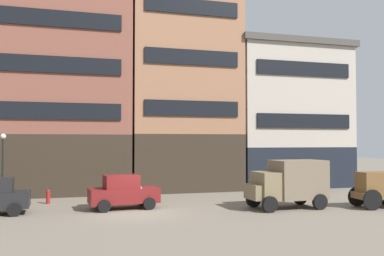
# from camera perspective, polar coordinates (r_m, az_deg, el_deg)

# --- Properties ---
(ground_plane) EXTENTS (120.00, 120.00, 0.00)m
(ground_plane) POSITION_cam_1_polar(r_m,az_deg,el_deg) (21.60, -7.60, -11.61)
(ground_plane) COLOR slate
(building_center_left) EXTENTS (10.29, 5.57, 16.77)m
(building_center_left) POSITION_cam_1_polar(r_m,az_deg,el_deg) (31.01, -17.91, 7.06)
(building_center_left) COLOR #33281E
(building_center_left) RESTS_ON ground_plane
(building_center_right) EXTENTS (8.69, 5.57, 15.64)m
(building_center_right) POSITION_cam_1_polar(r_m,az_deg,el_deg) (31.88, -1.19, 5.70)
(building_center_right) COLOR #33281E
(building_center_right) RESTS_ON ground_plane
(building_far_right) EXTENTS (9.90, 5.57, 11.79)m
(building_far_right) POSITION_cam_1_polar(r_m,az_deg,el_deg) (34.98, 13.17, 1.89)
(building_far_right) COLOR black
(building_far_right) RESTS_ON ground_plane
(cargo_wagon) EXTENTS (3.00, 1.70, 1.98)m
(cargo_wagon) POSITION_cam_1_polar(r_m,az_deg,el_deg) (25.16, 24.61, -7.44)
(cargo_wagon) COLOR brown
(cargo_wagon) RESTS_ON ground_plane
(delivery_truck_near) EXTENTS (4.42, 2.29, 2.62)m
(delivery_truck_near) POSITION_cam_1_polar(r_m,az_deg,el_deg) (23.34, 13.24, -7.32)
(delivery_truck_near) COLOR #7A6B4C
(delivery_truck_near) RESTS_ON ground_plane
(sedan_light) EXTENTS (3.85, 2.17, 1.83)m
(sedan_light) POSITION_cam_1_polar(r_m,az_deg,el_deg) (22.89, -9.51, -8.74)
(sedan_light) COLOR maroon
(sedan_light) RESTS_ON ground_plane
(pedestrian_officer) EXTENTS (0.38, 0.38, 1.79)m
(pedestrian_officer) POSITION_cam_1_polar(r_m,az_deg,el_deg) (30.12, 18.13, -6.89)
(pedestrian_officer) COLOR black
(pedestrian_officer) RESTS_ON ground_plane
(streetlamp_curbside) EXTENTS (0.32, 0.32, 4.12)m
(streetlamp_curbside) POSITION_cam_1_polar(r_m,az_deg,el_deg) (26.51, -24.76, -3.84)
(streetlamp_curbside) COLOR black
(streetlamp_curbside) RESTS_ON ground_plane
(fire_hydrant_curbside) EXTENTS (0.24, 0.24, 0.83)m
(fire_hydrant_curbside) POSITION_cam_1_polar(r_m,az_deg,el_deg) (25.91, -19.33, -8.94)
(fire_hydrant_curbside) COLOR maroon
(fire_hydrant_curbside) RESTS_ON ground_plane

